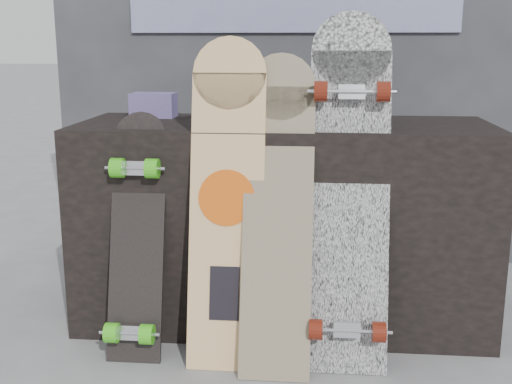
# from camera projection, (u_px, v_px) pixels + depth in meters

# --- Properties ---
(ground) EXTENTS (60.00, 60.00, 0.00)m
(ground) POSITION_uv_depth(u_px,v_px,m) (274.00, 375.00, 2.18)
(ground) COLOR slate
(ground) RESTS_ON ground
(vendor_table) EXTENTS (1.60, 0.60, 0.80)m
(vendor_table) POSITION_uv_depth(u_px,v_px,m) (283.00, 222.00, 2.58)
(vendor_table) COLOR black
(vendor_table) RESTS_ON ground
(booth) EXTENTS (2.40, 0.22, 2.20)m
(booth) POSITION_uv_depth(u_px,v_px,m) (293.00, 43.00, 3.24)
(booth) COLOR #2F2F34
(booth) RESTS_ON ground
(merch_box_purple) EXTENTS (0.18, 0.12, 0.10)m
(merch_box_purple) POSITION_uv_depth(u_px,v_px,m) (154.00, 105.00, 2.67)
(merch_box_purple) COLOR #3C346B
(merch_box_purple) RESTS_ON vendor_table
(merch_box_small) EXTENTS (0.14, 0.14, 0.12)m
(merch_box_small) POSITION_uv_depth(u_px,v_px,m) (355.00, 107.00, 2.48)
(merch_box_small) COLOR #3C346B
(merch_box_small) RESTS_ON vendor_table
(merch_box_flat) EXTENTS (0.22, 0.10, 0.06)m
(merch_box_flat) POSITION_uv_depth(u_px,v_px,m) (304.00, 115.00, 2.50)
(merch_box_flat) COLOR #D1B78C
(merch_box_flat) RESTS_ON vendor_table
(longboard_geisha) EXTENTS (0.26, 0.29, 1.13)m
(longboard_geisha) POSITION_uv_depth(u_px,v_px,m) (227.00, 193.00, 2.22)
(longboard_geisha) COLOR #CABE88
(longboard_geisha) RESTS_ON ground
(longboard_celtic) EXTENTS (0.24, 0.36, 1.07)m
(longboard_celtic) POSITION_uv_depth(u_px,v_px,m) (278.00, 203.00, 2.20)
(longboard_celtic) COLOR tan
(longboard_celtic) RESTS_ON ground
(longboard_cascadia) EXTENTS (0.28, 0.40, 1.22)m
(longboard_cascadia) POSITION_uv_depth(u_px,v_px,m) (349.00, 183.00, 2.21)
(longboard_cascadia) COLOR silver
(longboard_cascadia) RESTS_ON ground
(skateboard_dark) EXTENTS (0.19, 0.31, 0.86)m
(skateboard_dark) POSITION_uv_depth(u_px,v_px,m) (136.00, 234.00, 2.27)
(skateboard_dark) COLOR black
(skateboard_dark) RESTS_ON ground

